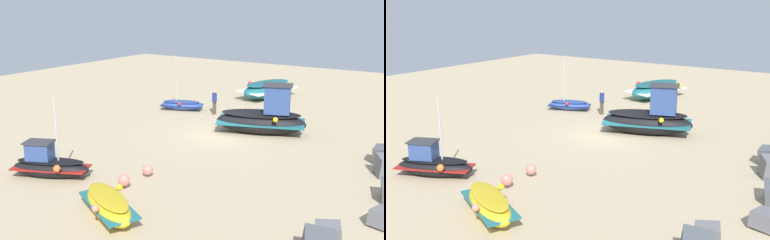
# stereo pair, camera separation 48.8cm
# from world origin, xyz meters

# --- Properties ---
(ground_plane) EXTENTS (59.25, 59.25, 0.00)m
(ground_plane) POSITION_xyz_m (0.00, 0.00, 0.00)
(ground_plane) COLOR tan
(fishing_boat_0) EXTENTS (3.54, 5.61, 3.04)m
(fishing_boat_0) POSITION_xyz_m (-1.68, 1.83, 0.94)
(fishing_boat_0) COLOR black
(fishing_boat_0) RESTS_ON ground_plane
(fishing_boat_1) EXTENTS (5.74, 3.42, 1.35)m
(fishing_boat_1) POSITION_xyz_m (-11.26, -2.22, 0.70)
(fishing_boat_1) COLOR #1E6670
(fishing_boat_1) RESTS_ON ground_plane
(fishing_boat_2) EXTENTS (2.54, 3.70, 3.70)m
(fishing_boat_2) POSITION_xyz_m (9.90, -3.22, 0.57)
(fishing_boat_2) COLOR black
(fishing_boat_2) RESTS_ON ground_plane
(fishing_boat_3) EXTENTS (2.62, 3.62, 0.93)m
(fishing_boat_3) POSITION_xyz_m (11.42, 1.76, 0.48)
(fishing_boat_3) COLOR gold
(fishing_boat_3) RESTS_ON ground_plane
(fishing_boat_4) EXTENTS (2.16, 3.27, 3.81)m
(fishing_boat_4) POSITION_xyz_m (-4.03, -5.59, 0.37)
(fishing_boat_4) COLOR #2D4C9E
(fishing_boat_4) RESTS_ON ground_plane
(person_walking) EXTENTS (0.32, 0.32, 1.69)m
(person_walking) POSITION_xyz_m (-4.15, -2.96, 0.98)
(person_walking) COLOR brown
(person_walking) RESTS_ON ground_plane
(mooring_buoy_0) EXTENTS (0.51, 0.51, 0.64)m
(mooring_buoy_0) POSITION_xyz_m (9.13, 0.50, 0.39)
(mooring_buoy_0) COLOR #3F3F42
(mooring_buoy_0) RESTS_ON ground_plane
(mooring_buoy_1) EXTENTS (0.48, 0.48, 0.59)m
(mooring_buoy_1) POSITION_xyz_m (7.53, 0.49, 0.34)
(mooring_buoy_1) COLOR #3F3F42
(mooring_buoy_1) RESTS_ON ground_plane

